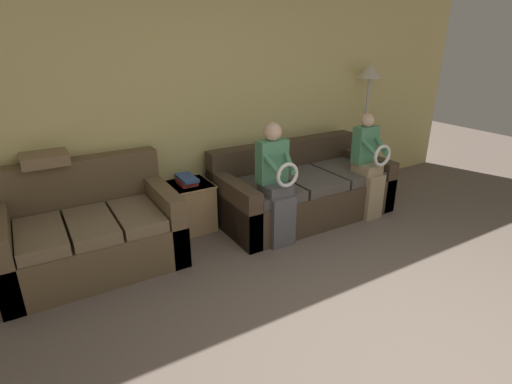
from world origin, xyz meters
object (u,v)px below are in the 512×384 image
Objects in this scene: child_right_seated at (369,162)px; floor_lamp at (369,85)px; throw_pillow at (44,158)px; child_left_seated at (276,180)px; couch_side at (91,232)px; book_stack at (187,180)px; side_shelf at (189,206)px; couch_main at (301,190)px.

floor_lamp is at bearing 48.71° from child_right_seated.
floor_lamp is 3.93m from throw_pillow.
throw_pillow is (-1.95, 0.85, 0.31)m from child_left_seated.
child_left_seated is 2.22m from floor_lamp.
book_stack is at bearing 10.71° from couch_side.
side_shelf is at bearing 65.01° from book_stack.
child_left_seated is 0.74× the size of floor_lamp.
child_left_seated is 0.98m from book_stack.
throw_pillow is at bearing 165.11° from child_right_seated.
couch_side is 3.92× the size of throw_pillow.
side_shelf is at bearing -5.87° from throw_pillow.
child_right_seated is 2.11m from side_shelf.
book_stack is 0.19× the size of floor_lamp.
child_left_seated is 1.06m from side_shelf.
throw_pillow reaches higher than couch_side.
couch_main is 1.22× the size of floor_lamp.
child_right_seated is at bearing -0.24° from child_left_seated.
floor_lamp is at bearing 1.06° from side_shelf.
couch_main is at bearing -2.56° from couch_side.
throw_pillow is (-1.28, 0.14, 0.41)m from book_stack.
throw_pillow is (-3.91, 0.08, -0.42)m from floor_lamp.
child_right_seated is 2.27× the size of side_shelf.
child_left_seated reaches higher than couch_side.
couch_side reaches higher than book_stack.
floor_lamp reaches higher than couch_side.
throw_pillow is (-0.24, 0.34, 0.67)m from couch_side.
couch_main reaches higher than book_stack.
couch_side is 3.05m from child_right_seated.
child_right_seated reaches higher than throw_pillow.
couch_main is at bearing -13.39° from side_shelf.
book_stack is at bearing -6.22° from throw_pillow.
child_left_seated is (1.72, -0.52, 0.36)m from couch_side.
couch_main is 3.85× the size of side_shelf.
side_shelf is (1.05, 0.21, -0.05)m from couch_side.
side_shelf is at bearing 166.61° from couch_main.
child_left_seated reaches higher than child_right_seated.
throw_pillow is at bearing 170.30° from couch_main.
floor_lamp reaches higher than throw_pillow.
side_shelf is 1.68× the size of book_stack.
child_left_seated is at bearing -23.58° from throw_pillow.
floor_lamp is at bearing 3.95° from couch_side.
book_stack is at bearing 166.96° from couch_main.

